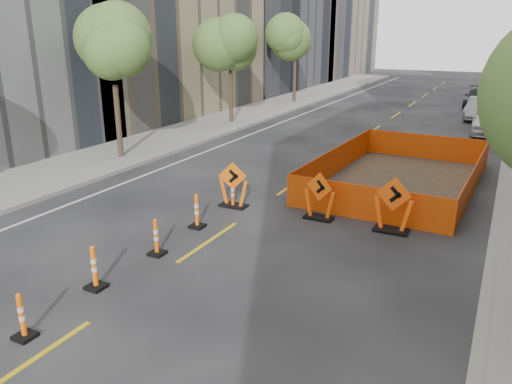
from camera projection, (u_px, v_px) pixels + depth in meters
The scene contains 18 objects.
ground_plane at pixel (107, 311), 10.36m from camera, with size 140.00×140.00×0.00m, color black.
sidewalk_left at pixel (140, 147), 24.38m from camera, with size 4.00×90.00×0.15m, color gray.
bld_left_d at pixel (251, 14), 48.73m from camera, with size 12.00×16.00×14.00m, color #4C4C51.
tree_l_b at pixel (113, 55), 21.05m from camera, with size 2.80×2.80×5.95m.
tree_l_c at pixel (230, 48), 29.52m from camera, with size 2.80×2.80×5.95m.
tree_l_d at pixel (295, 44), 38.00m from camera, with size 2.80×2.80×5.95m.
channelizer_2 at pixel (22, 316), 9.29m from camera, with size 0.37×0.37×0.95m, color #FF620A, non-canonical shape.
channelizer_3 at pixel (94, 267), 11.09m from camera, with size 0.41×0.41×1.04m, color orange, non-canonical shape.
channelizer_4 at pixel (156, 237), 12.78m from camera, with size 0.39×0.39×0.99m, color #EA5D09, non-canonical shape.
channelizer_5 at pixel (197, 211), 14.56m from camera, with size 0.41×0.41×1.03m, color #FC630A, non-canonical shape.
channelizer_6 at pixel (233, 193), 16.29m from camera, with size 0.37×0.37×0.93m, color #FF5A0A, non-canonical shape.
chevron_sign_left at pixel (233, 185), 16.22m from camera, with size 1.01×0.61×1.52m, color #E35F09, non-canonical shape.
chevron_sign_center at pixel (320, 196), 15.17m from camera, with size 0.99×0.60×1.49m, color #F1560A, non-canonical shape.
chevron_sign_right at pixel (393, 205), 14.16m from camera, with size 1.09×0.66×1.64m, color #FF520A, non-canonical shape.
safety_fence at pixel (401, 169), 18.76m from camera, with size 5.18×8.81×1.10m, color #FF650D, non-canonical shape.
parked_car_near at pixel (489, 120), 27.69m from camera, with size 1.80×4.47×1.52m, color white.
parked_car_mid at pixel (480, 109), 32.25m from camera, with size 1.47×4.23×1.39m, color #98979C.
parked_car_far at pixel (479, 98), 36.85m from camera, with size 2.05×5.05×1.47m, color black.
Camera 1 is at (6.89, -6.69, 5.55)m, focal length 35.00 mm.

